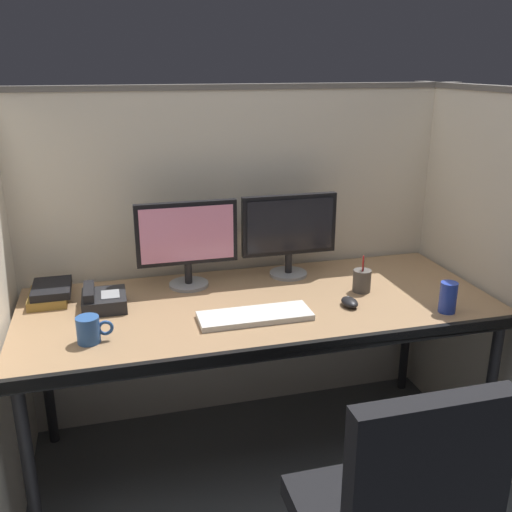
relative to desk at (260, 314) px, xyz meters
name	(u,v)px	position (x,y,z in m)	size (l,w,h in m)	color
ground_plane	(279,501)	(0.00, -0.29, -0.69)	(8.00, 8.00, 0.00)	#4C5156
cubicle_partition_rear	(235,256)	(0.00, 0.46, 0.10)	(2.21, 0.06, 1.57)	beige
cubicle_partition_right	(488,276)	(0.99, -0.09, 0.10)	(0.06, 1.41, 1.57)	beige
desk	(260,314)	(0.00, 0.00, 0.00)	(1.90, 0.80, 0.74)	#997551
monitor_left	(187,238)	(-0.25, 0.26, 0.27)	(0.43, 0.17, 0.37)	gray
monitor_right	(289,230)	(0.21, 0.27, 0.27)	(0.43, 0.17, 0.37)	gray
keyboard_main	(255,316)	(-0.06, -0.14, 0.06)	(0.43, 0.15, 0.02)	silver
computer_mouse	(350,302)	(0.34, -0.12, 0.07)	(0.06, 0.10, 0.04)	black
coffee_mug	(89,330)	(-0.66, -0.18, 0.10)	(0.13, 0.08, 0.09)	#264C8C
soda_can	(448,297)	(0.68, -0.27, 0.11)	(0.07, 0.07, 0.12)	#263FB2
desk_phone	(103,300)	(-0.61, 0.12, 0.08)	(0.17, 0.19, 0.09)	black
book_stack	(50,293)	(-0.82, 0.24, 0.08)	(0.17, 0.21, 0.07)	olive
pen_cup	(362,281)	(0.45, 0.01, 0.10)	(0.08, 0.08, 0.16)	#4C4742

